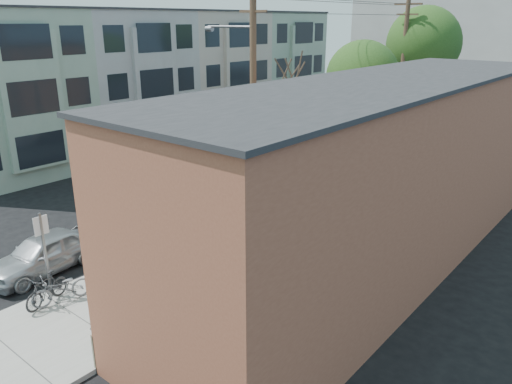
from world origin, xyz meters
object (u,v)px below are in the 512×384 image
Objects in this scene: car_1 at (187,203)px; patio_chair_a at (192,285)px; patron_green at (193,274)px; car_4 at (366,137)px; car_2 at (263,178)px; parking_meter_far at (284,179)px; utility_pole_near at (252,95)px; parked_bike_a at (46,289)px; car_3 at (324,153)px; parked_bike_b at (62,288)px; patio_chair_b at (144,318)px; sign_post at (44,247)px; tree_leafy_far at (423,44)px; cyclist at (213,236)px; car_0 at (44,253)px; patron_grey at (98,332)px; tree_leafy_mid at (362,77)px; tree_bare at (286,147)px; bus at (379,112)px; parking_meter_near at (185,217)px.

patio_chair_a is at bearing -38.00° from car_1.
patio_chair_a is at bearing -112.89° from patron_green.
car_2 is at bearing -91.37° from car_4.
utility_pole_near reaches higher than parking_meter_far.
car_3 is (-1.92, 18.77, 0.20)m from parked_bike_a.
parking_meter_far is 0.68× the size of parked_bike_b.
sign_post is at bearing -176.03° from patio_chair_b.
patron_green is at bearing -9.80° from patio_chair_a.
sign_post reaches higher than car_3.
car_3 reaches higher than patio_chair_a.
tree_leafy_far is 10.68m from car_3.
cyclist is 0.42× the size of car_0.
parking_meter_far is 1.49m from car_2.
car_0 is at bearing -99.02° from parking_meter_far.
tree_leafy_far reaches higher than patron_grey.
utility_pole_near is 6.74m from cyclist.
tree_leafy_mid is at bearing 83.98° from car_1.
car_4 reaches higher than car_2.
tree_bare is 7.20m from car_3.
patio_chair_b is 18.63m from car_3.
cyclist is 0.34× the size of car_1.
cyclist is (-1.74, 5.95, 0.11)m from patron_grey.
parked_bike_a is at bearing -87.65° from car_4.
utility_pole_near is 10.36m from car_0.
patron_grey is (3.94, -13.25, -0.08)m from parking_meter_far.
car_0 is at bearing 137.32° from parked_bike_a.
tree_leafy_mid reaches higher than car_4.
cyclist is at bearing -81.14° from car_4.
tree_bare is at bearing 179.74° from patron_grey.
bus is (-6.33, 25.73, 0.34)m from cyclist.
parked_bike_b is (0.75, -5.80, -0.36)m from parking_meter_near.
tree_leafy_far is at bearing 88.63° from utility_pole_near.
tree_bare is 2.93× the size of parked_bike_b.
utility_pole_near reaches higher than parking_meter_near.
car_1 is at bearing -84.44° from car_2.
tree_leafy_far is at bearing -34.70° from bus.
patron_grey is 19.97m from car_3.
patron_green is at bearing 87.38° from patio_chair_b.
sign_post is 7.56m from car_1.
bus is at bearing 99.33° from parking_meter_near.
patron_green reaches higher than patio_chair_b.
patron_grey reaches higher than patio_chair_a.
patron_grey is (3.39, -27.79, -6.02)m from tree_leafy_far.
utility_pole_near is 9.87m from car_3.
tree_leafy_mid reaches higher than parking_meter_far.
utility_pole_near is 11.08m from patio_chair_b.
car_3 is at bearing 101.31° from patio_chair_b.
car_1 is 23.75m from bus.
patron_green is 1.05× the size of parked_bike_b.
parked_bike_a is at bearing -76.02° from car_2.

